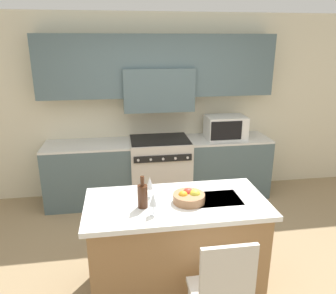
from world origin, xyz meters
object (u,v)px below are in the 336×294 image
(microwave, at_px, (226,127))
(wine_glass_near, at_px, (153,200))
(range_stove, at_px, (160,169))
(wine_bottle, at_px, (143,196))
(wine_glass_far, at_px, (150,184))
(island_chair, at_px, (222,291))
(fruit_bowl, at_px, (189,197))

(microwave, relative_size, wine_glass_near, 2.98)
(range_stove, distance_m, wine_glass_near, 2.23)
(wine_glass_near, bearing_deg, wine_bottle, 117.97)
(wine_glass_far, bearing_deg, island_chair, -63.63)
(wine_glass_near, distance_m, fruit_bowl, 0.39)
(wine_glass_near, height_order, fruit_bowl, wine_glass_near)
(fruit_bowl, bearing_deg, wine_glass_near, -152.32)
(range_stove, bearing_deg, island_chair, -87.64)
(wine_bottle, relative_size, fruit_bowl, 1.01)
(wine_glass_near, xyz_separation_m, fruit_bowl, (0.34, 0.18, -0.09))
(island_chair, relative_size, wine_glass_near, 5.21)
(island_chair, bearing_deg, fruit_bowl, 97.61)
(microwave, relative_size, wine_bottle, 2.02)
(microwave, bearing_deg, fruit_bowl, -116.58)
(island_chair, relative_size, wine_glass_far, 5.21)
(fruit_bowl, bearing_deg, range_stove, 90.39)
(island_chair, relative_size, fruit_bowl, 3.58)
(range_stove, xyz_separation_m, island_chair, (0.11, -2.67, 0.10))
(island_chair, xyz_separation_m, wine_glass_far, (-0.43, 0.88, 0.50))
(range_stove, bearing_deg, wine_glass_near, -98.78)
(wine_glass_far, distance_m, fruit_bowl, 0.38)
(microwave, height_order, wine_bottle, microwave)
(microwave, bearing_deg, wine_bottle, -125.02)
(microwave, bearing_deg, island_chair, -108.23)
(range_stove, distance_m, wine_glass_far, 1.91)
(island_chair, height_order, wine_glass_far, wine_glass_far)
(island_chair, distance_m, wine_glass_near, 0.86)
(island_chair, bearing_deg, range_stove, 92.36)
(wine_glass_far, bearing_deg, wine_glass_near, -90.62)
(microwave, height_order, island_chair, microwave)
(microwave, relative_size, wine_glass_far, 2.98)
(wine_glass_far, relative_size, fruit_bowl, 0.69)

